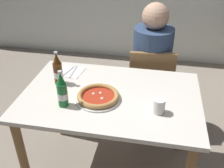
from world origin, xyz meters
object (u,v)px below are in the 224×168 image
chair_behind_table (150,85)px  dining_table_main (111,108)px  pizza_margherita_near (98,97)px  beer_bottle_center (58,70)px  beer_bottle_left (62,91)px  napkin_with_cutlery (71,72)px  paper_cup (159,106)px  diner_seated (150,72)px

chair_behind_table → dining_table_main: bearing=63.2°
pizza_margherita_near → beer_bottle_center: size_ratio=1.21×
chair_behind_table → beer_bottle_left: beer_bottle_left is taller
dining_table_main → beer_bottle_center: bearing=169.6°
dining_table_main → beer_bottle_left: (-0.27, -0.18, 0.22)m
beer_bottle_left → napkin_with_cutlery: bearing=102.6°
chair_behind_table → pizza_margherita_near: chair_behind_table is taller
beer_bottle_left → paper_cup: beer_bottle_left is taller
chair_behind_table → pizza_margherita_near: bearing=60.5°
dining_table_main → beer_bottle_left: beer_bottle_left is taller
chair_behind_table → paper_cup: 0.82m
pizza_margherita_near → beer_bottle_center: (-0.32, 0.15, 0.08)m
beer_bottle_center → paper_cup: (0.72, -0.21, -0.06)m
dining_table_main → pizza_margherita_near: size_ratio=4.01×
napkin_with_cutlery → paper_cup: size_ratio=2.12×
dining_table_main → napkin_with_cutlery: napkin_with_cutlery is taller
chair_behind_table → napkin_with_cutlery: chair_behind_table is taller
napkin_with_cutlery → diner_seated: bearing=34.5°
pizza_margherita_near → paper_cup: (0.39, -0.07, 0.03)m
beer_bottle_center → chair_behind_table: bearing=40.1°
paper_cup → beer_bottle_center: bearing=163.5°
dining_table_main → paper_cup: 0.39m
diner_seated → pizza_margherita_near: 0.82m
beer_bottle_left → napkin_with_cutlery: 0.44m
diner_seated → beer_bottle_left: (-0.51, -0.84, 0.27)m
chair_behind_table → pizza_margherita_near: size_ratio=2.84×
diner_seated → beer_bottle_center: size_ratio=4.89×
dining_table_main → paper_cup: paper_cup is taller
beer_bottle_left → beer_bottle_center: size_ratio=1.00×
dining_table_main → beer_bottle_left: 0.39m
dining_table_main → diner_seated: 0.70m
napkin_with_cutlery → pizza_margherita_near: bearing=-47.1°
diner_seated → beer_bottle_left: size_ratio=4.89×
pizza_margherita_near → beer_bottle_left: size_ratio=1.21×
diner_seated → napkin_with_cutlery: diner_seated is taller
pizza_margherita_near → chair_behind_table: bearing=65.2°
beer_bottle_left → chair_behind_table: bearing=56.8°
pizza_margherita_near → beer_bottle_left: (-0.20, -0.10, 0.08)m
dining_table_main → chair_behind_table: 0.68m
dining_table_main → diner_seated: bearing=70.0°
pizza_margherita_near → napkin_with_cutlery: (-0.30, 0.32, -0.02)m
paper_cup → beer_bottle_left: bearing=-176.5°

